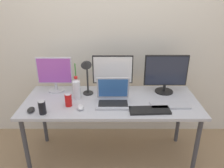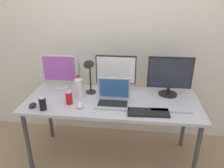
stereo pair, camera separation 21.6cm
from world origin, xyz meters
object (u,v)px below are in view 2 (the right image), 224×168
(keyboard_main, at_px, (171,109))
(keyboard_aux, at_px, (148,112))
(mouse_by_laptop, at_px, (80,105))
(desk_lamp, at_px, (89,69))
(soda_can_by_laptop, at_px, (69,98))
(laptop_silver, at_px, (113,97))
(work_desk, at_px, (112,105))
(bamboo_vase, at_px, (80,84))
(monitor_left, at_px, (60,71))
(monitor_center, at_px, (116,72))
(monitor_right, at_px, (170,75))
(mouse_by_keyboard, at_px, (33,105))
(soda_can_near_keyboard, at_px, (43,104))
(water_bottle, at_px, (79,87))

(keyboard_main, height_order, keyboard_aux, same)
(mouse_by_laptop, bearing_deg, desk_lamp, 68.92)
(mouse_by_laptop, bearing_deg, soda_can_by_laptop, 140.42)
(laptop_silver, bearing_deg, work_desk, 109.09)
(laptop_silver, xyz_separation_m, bamboo_vase, (-0.40, 0.27, 0.01))
(monitor_left, relative_size, monitor_center, 0.89)
(monitor_right, xyz_separation_m, mouse_by_laptop, (-0.88, -0.38, -0.20))
(mouse_by_keyboard, relative_size, soda_can_near_keyboard, 0.77)
(soda_can_by_laptop, xyz_separation_m, desk_lamp, (0.16, 0.23, 0.22))
(soda_can_by_laptop, relative_size, bamboo_vase, 0.39)
(monitor_right, xyz_separation_m, keyboard_main, (-0.01, -0.33, -0.21))
(keyboard_main, distance_m, mouse_by_laptop, 0.87)
(laptop_silver, height_order, mouse_by_keyboard, laptop_silver)
(soda_can_near_keyboard, bearing_deg, work_desk, 22.98)
(keyboard_main, distance_m, soda_can_near_keyboard, 1.20)
(mouse_by_keyboard, bearing_deg, water_bottle, 31.35)
(soda_can_near_keyboard, bearing_deg, bamboo_vase, 63.65)
(work_desk, bearing_deg, bamboo_vase, 150.80)
(monitor_center, height_order, keyboard_main, monitor_center)
(keyboard_aux, bearing_deg, laptop_silver, 150.95)
(monitor_right, relative_size, keyboard_aux, 1.22)
(water_bottle, bearing_deg, keyboard_aux, -20.32)
(monitor_left, bearing_deg, monitor_right, -1.57)
(soda_can_by_laptop, bearing_deg, water_bottle, 69.98)
(bamboo_vase, relative_size, desk_lamp, 0.77)
(monitor_left, height_order, mouse_by_laptop, monitor_left)
(mouse_by_laptop, distance_m, soda_can_near_keyboard, 0.34)
(work_desk, distance_m, monitor_right, 0.68)
(mouse_by_laptop, bearing_deg, work_desk, 18.42)
(water_bottle, xyz_separation_m, soda_can_by_laptop, (-0.06, -0.16, -0.05))
(keyboard_main, relative_size, soda_can_by_laptop, 2.98)
(soda_can_by_laptop, bearing_deg, keyboard_aux, -7.73)
(work_desk, xyz_separation_m, keyboard_aux, (0.36, -0.22, 0.07))
(keyboard_aux, distance_m, soda_can_by_laptop, 0.78)
(keyboard_main, xyz_separation_m, mouse_by_keyboard, (-1.32, -0.10, 0.01))
(mouse_by_keyboard, distance_m, water_bottle, 0.48)
(monitor_left, distance_m, keyboard_aux, 1.09)
(keyboard_main, bearing_deg, mouse_by_keyboard, -176.90)
(soda_can_by_laptop, height_order, desk_lamp, desk_lamp)
(keyboard_aux, relative_size, soda_can_by_laptop, 3.00)
(mouse_by_keyboard, bearing_deg, laptop_silver, 9.40)
(laptop_silver, distance_m, keyboard_main, 0.56)
(mouse_by_keyboard, bearing_deg, monitor_right, 14.42)
(laptop_silver, xyz_separation_m, desk_lamp, (-0.27, 0.17, 0.22))
(work_desk, distance_m, monitor_left, 0.71)
(laptop_silver, bearing_deg, monitor_right, 24.06)
(monitor_left, distance_m, bamboo_vase, 0.27)
(work_desk, bearing_deg, laptop_silver, -70.91)
(soda_can_near_keyboard, bearing_deg, laptop_silver, 18.01)
(monitor_left, distance_m, soda_can_by_laptop, 0.43)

